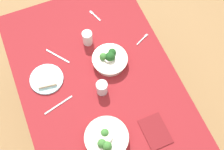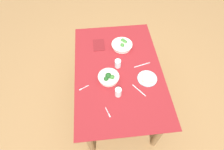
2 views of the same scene
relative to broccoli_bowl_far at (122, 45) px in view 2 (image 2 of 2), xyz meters
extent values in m
plane|color=#9E7547|center=(0.35, -0.09, -0.76)|extent=(6.00, 6.00, 0.00)
cube|color=maroon|center=(0.35, -0.09, -0.03)|extent=(1.48, 0.97, 0.01)
cube|color=brown|center=(0.35, -0.09, -0.05)|extent=(1.43, 0.94, 0.02)
cylinder|color=brown|center=(-0.28, -0.46, -0.41)|extent=(0.07, 0.07, 0.70)
cylinder|color=brown|center=(0.98, -0.46, -0.41)|extent=(0.07, 0.07, 0.70)
cylinder|color=brown|center=(-0.28, 0.29, -0.41)|extent=(0.07, 0.07, 0.70)
cylinder|color=brown|center=(0.98, 0.29, -0.41)|extent=(0.07, 0.07, 0.70)
cylinder|color=silver|center=(0.00, 0.00, -0.01)|extent=(0.22, 0.22, 0.04)
cylinder|color=silver|center=(0.00, 0.00, 0.02)|extent=(0.25, 0.25, 0.01)
sphere|color=#3D7A33|center=(-0.02, 0.03, 0.03)|extent=(0.05, 0.05, 0.05)
sphere|color=#3D7A33|center=(-0.05, 0.01, 0.03)|extent=(0.05, 0.05, 0.05)
sphere|color=#3D7A33|center=(0.03, 0.00, 0.03)|extent=(0.05, 0.05, 0.05)
cylinder|color=beige|center=(0.00, 0.00, 0.03)|extent=(0.07, 0.07, 0.01)
cylinder|color=silver|center=(0.46, -0.21, -0.01)|extent=(0.20, 0.20, 0.05)
cylinder|color=silver|center=(0.46, -0.21, 0.02)|extent=(0.23, 0.23, 0.01)
sphere|color=#3D7A33|center=(0.48, -0.17, 0.03)|extent=(0.05, 0.05, 0.05)
sphere|color=#1E511E|center=(0.46, -0.21, 0.04)|extent=(0.06, 0.06, 0.06)
sphere|color=#33702D|center=(0.46, -0.20, 0.03)|extent=(0.05, 0.05, 0.05)
sphere|color=#1E511E|center=(0.49, -0.24, 0.03)|extent=(0.05, 0.05, 0.05)
cylinder|color=beige|center=(0.46, -0.20, 0.03)|extent=(0.06, 0.06, 0.01)
cylinder|color=#99C6D1|center=(0.50, 0.20, -0.02)|extent=(0.21, 0.21, 0.01)
cube|color=beige|center=(0.50, 0.20, -0.01)|extent=(0.14, 0.13, 0.02)
cylinder|color=silver|center=(0.66, -0.13, 0.02)|extent=(0.07, 0.07, 0.10)
cylinder|color=silver|center=(0.29, -0.09, 0.02)|extent=(0.07, 0.07, 0.09)
cube|color=#B7B7BC|center=(0.83, -0.26, -0.03)|extent=(0.08, 0.03, 0.00)
cube|color=#B7B7BC|center=(0.88, -0.24, -0.03)|extent=(0.03, 0.02, 0.00)
cube|color=#B7B7BC|center=(0.53, -0.46, -0.03)|extent=(0.04, 0.08, 0.00)
cube|color=#B7B7BC|center=(0.56, -0.51, -0.03)|extent=(0.02, 0.03, 0.00)
cube|color=#B7B7BC|center=(0.31, 0.19, -0.03)|extent=(0.06, 0.19, 0.00)
cube|color=#B7B7BC|center=(0.63, 0.09, -0.03)|extent=(0.15, 0.12, 0.00)
cube|color=maroon|center=(-0.06, -0.28, -0.03)|extent=(0.20, 0.14, 0.01)
camera|label=1|loc=(-0.43, 0.14, 1.72)|focal=49.80mm
camera|label=2|loc=(1.56, -0.29, 1.59)|focal=29.34mm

